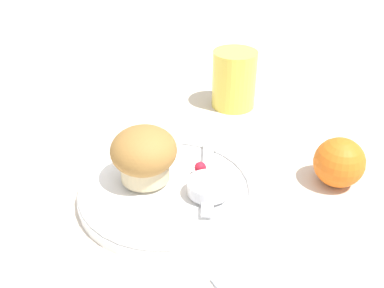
# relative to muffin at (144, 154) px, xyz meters

# --- Properties ---
(ground_plane) EXTENTS (3.00, 3.00, 0.00)m
(ground_plane) POSITION_rel_muffin_xyz_m (0.03, 0.04, -0.06)
(ground_plane) COLOR beige
(plate) EXTENTS (0.23, 0.23, 0.02)m
(plate) POSITION_rel_muffin_xyz_m (0.03, 0.02, -0.05)
(plate) COLOR white
(plate) RESTS_ON ground_plane
(muffin) EXTENTS (0.09, 0.09, 0.07)m
(muffin) POSITION_rel_muffin_xyz_m (0.00, 0.00, 0.00)
(muffin) COLOR beige
(muffin) RESTS_ON plate
(cream_ramekin) EXTENTS (0.06, 0.06, 0.02)m
(cream_ramekin) POSITION_rel_muffin_xyz_m (0.07, 0.06, -0.03)
(cream_ramekin) COLOR silver
(cream_ramekin) RESTS_ON plate
(berry_pair) EXTENTS (0.03, 0.02, 0.02)m
(berry_pair) POSITION_rel_muffin_xyz_m (0.04, 0.07, -0.03)
(berry_pair) COLOR #B7192D
(berry_pair) RESTS_ON plate
(butter_knife) EXTENTS (0.15, 0.10, 0.00)m
(butter_knife) POSITION_rel_muffin_xyz_m (0.04, 0.07, -0.04)
(butter_knife) COLOR silver
(butter_knife) RESTS_ON plate
(orange_fruit) EXTENTS (0.07, 0.07, 0.07)m
(orange_fruit) POSITION_rel_muffin_xyz_m (0.12, 0.23, -0.02)
(orange_fruit) COLOR orange
(orange_fruit) RESTS_ON ground_plane
(juice_glass) EXTENTS (0.08, 0.08, 0.10)m
(juice_glass) POSITION_rel_muffin_xyz_m (-0.14, 0.25, -0.00)
(juice_glass) COLOR #EAD14C
(juice_glass) RESTS_ON ground_plane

